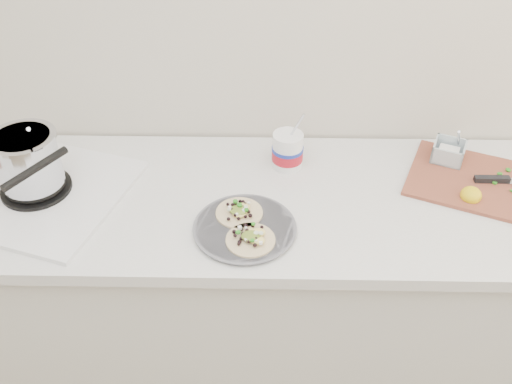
{
  "coord_description": "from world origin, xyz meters",
  "views": [
    {
      "loc": [
        0.05,
        0.08,
        2.0
      ],
      "look_at": [
        0.02,
        1.36,
        0.96
      ],
      "focal_mm": 40.0,
      "sensor_mm": 36.0,
      "label": 1
    }
  ],
  "objects_px": {
    "stove": "(32,172)",
    "cutboard": "(483,178)",
    "tub": "(288,148)",
    "taco_plate": "(245,226)"
  },
  "relations": [
    {
      "from": "taco_plate",
      "to": "cutboard",
      "type": "distance_m",
      "value": 0.77
    },
    {
      "from": "taco_plate",
      "to": "cutboard",
      "type": "bearing_deg",
      "value": 17.79
    },
    {
      "from": "taco_plate",
      "to": "tub",
      "type": "xyz_separation_m",
      "value": [
        0.13,
        0.31,
        0.05
      ]
    },
    {
      "from": "tub",
      "to": "cutboard",
      "type": "distance_m",
      "value": 0.61
    },
    {
      "from": "stove",
      "to": "cutboard",
      "type": "bearing_deg",
      "value": 21.05
    },
    {
      "from": "tub",
      "to": "cutboard",
      "type": "xyz_separation_m",
      "value": [
        0.61,
        -0.08,
        -0.05
      ]
    },
    {
      "from": "taco_plate",
      "to": "cutboard",
      "type": "xyz_separation_m",
      "value": [
        0.74,
        0.24,
        0.0
      ]
    },
    {
      "from": "tub",
      "to": "cutboard",
      "type": "height_order",
      "value": "tub"
    },
    {
      "from": "stove",
      "to": "taco_plate",
      "type": "distance_m",
      "value": 0.66
    },
    {
      "from": "stove",
      "to": "taco_plate",
      "type": "relative_size",
      "value": 2.16
    }
  ]
}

